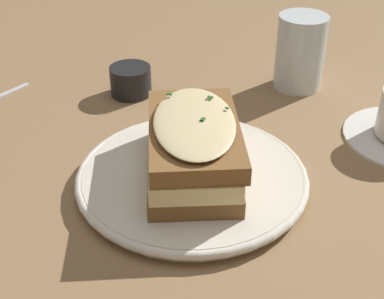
{
  "coord_description": "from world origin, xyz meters",
  "views": [
    {
      "loc": [
        -0.38,
        0.25,
        0.34
      ],
      "look_at": [
        -0.02,
        -0.03,
        0.04
      ],
      "focal_mm": 50.0,
      "sensor_mm": 36.0,
      "label": 1
    }
  ],
  "objects": [
    {
      "name": "ground_plane",
      "position": [
        0.0,
        0.0,
        0.0
      ],
      "size": [
        2.4,
        2.4,
        0.0
      ],
      "primitive_type": "plane",
      "color": "olive"
    },
    {
      "name": "condiment_pot",
      "position": [
        0.2,
        -0.09,
        0.02
      ],
      "size": [
        0.06,
        0.06,
        0.04
      ],
      "primitive_type": "cylinder",
      "color": "black",
      "rests_on": "ground_plane"
    },
    {
      "name": "water_glass",
      "position": [
        0.07,
        -0.29,
        0.05
      ],
      "size": [
        0.07,
        0.07,
        0.1
      ],
      "primitive_type": "cylinder",
      "color": "silver",
      "rests_on": "ground_plane"
    },
    {
      "name": "dinner_plate",
      "position": [
        -0.02,
        -0.03,
        0.01
      ],
      "size": [
        0.25,
        0.25,
        0.02
      ],
      "color": "silver",
      "rests_on": "ground_plane"
    },
    {
      "name": "sandwich",
      "position": [
        -0.02,
        -0.03,
        0.05
      ],
      "size": [
        0.18,
        0.16,
        0.07
      ],
      "rotation": [
        0.0,
        0.0,
        5.68
      ],
      "color": "brown",
      "rests_on": "dinner_plate"
    }
  ]
}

